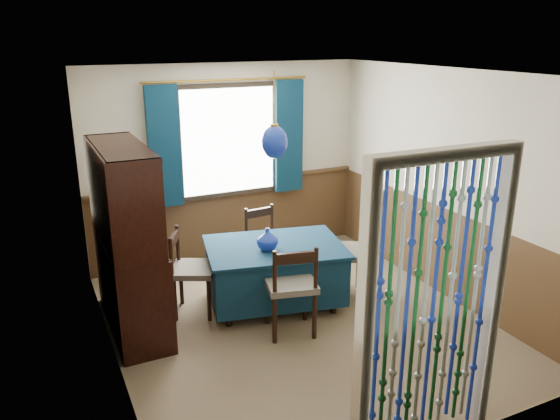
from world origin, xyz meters
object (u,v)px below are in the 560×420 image
vase_table (267,240)px  bowl_shelf (136,211)px  chair_near (291,286)px  chair_far (265,242)px  chair_left (191,270)px  pendant_lamp (274,142)px  sideboard (130,268)px  chair_right (347,253)px  vase_sideboard (126,221)px  dining_table (275,270)px

vase_table → bowl_shelf: (-1.31, -0.00, 0.50)m
chair_near → chair_far: 1.32m
chair_near → chair_left: chair_near is taller
chair_far → chair_left: bearing=18.8°
chair_near → chair_left: bearing=146.2°
chair_near → pendant_lamp: 1.44m
chair_far → sideboard: 1.75m
chair_right → vase_sideboard: size_ratio=5.84×
chair_left → vase_sideboard: vase_sideboard is taller
sideboard → vase_table: (1.37, -0.26, 0.16)m
sideboard → vase_sideboard: 0.50m
chair_far → pendant_lamp: pendant_lamp is taller
sideboard → vase_table: sideboard is taller
sideboard → bowl_shelf: size_ratio=8.54×
chair_near → vase_sideboard: size_ratio=5.77×
chair_right → chair_near: bearing=146.0°
chair_right → sideboard: sideboard is taller
vase_table → vase_sideboard: 1.45m
chair_left → chair_right: size_ratio=0.94×
chair_near → bowl_shelf: (-1.32, 0.54, 0.79)m
dining_table → chair_near: size_ratio=1.69×
chair_near → sideboard: (-1.38, 0.80, 0.13)m
chair_near → dining_table: bearing=93.9°
chair_near → bowl_shelf: size_ratio=4.39×
chair_far → pendant_lamp: bearing=69.9°
dining_table → vase_sideboard: size_ratio=9.76×
chair_near → chair_far: bearing=90.9°
dining_table → chair_right: size_ratio=1.67×
bowl_shelf → vase_sideboard: size_ratio=1.31×
chair_right → vase_sideboard: (-2.25, 0.65, 0.50)m
chair_far → sideboard: bearing=11.5°
chair_far → chair_left: chair_left is taller
dining_table → pendant_lamp: size_ratio=1.87×
pendant_lamp → vase_sideboard: bearing=159.9°
chair_left → vase_sideboard: bearing=-92.9°
chair_left → sideboard: size_ratio=0.49×
chair_near → vase_table: size_ratio=4.45×
chair_near → chair_right: 1.05m
chair_left → vase_sideboard: size_ratio=5.51×
dining_table → bowl_shelf: bowl_shelf is taller
bowl_shelf → sideboard: bearing=102.8°
chair_right → chair_far: bearing=66.9°
chair_left → vase_table: bearing=94.3°
chair_far → bowl_shelf: 1.96m
pendant_lamp → chair_far: bearing=74.6°
chair_far → vase_table: 0.87m
chair_far → vase_sideboard: 1.71m
sideboard → bowl_shelf: 0.71m
pendant_lamp → vase_sideboard: pendant_lamp is taller
chair_left → chair_right: 1.73m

